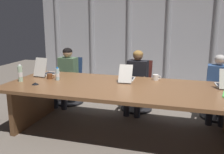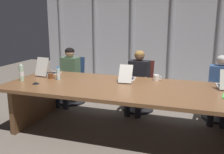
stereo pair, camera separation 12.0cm
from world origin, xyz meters
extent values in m
plane|color=#6B6056|center=(0.00, 0.00, 0.00)|extent=(11.72, 11.72, 0.00)
cube|color=brown|center=(0.00, 0.00, 0.73)|extent=(3.63, 1.42, 0.05)
cube|color=black|center=(0.00, 0.00, 0.66)|extent=(3.09, 0.10, 0.06)
cube|color=brown|center=(-1.57, 0.00, 0.35)|extent=(0.08, 1.20, 0.70)
cube|color=#B2B2B7|center=(0.00, 2.77, 1.51)|extent=(5.86, 0.10, 3.02)
cylinder|color=gray|center=(-2.53, 2.72, 1.51)|extent=(0.12, 0.12, 2.96)
cylinder|color=gray|center=(-1.53, 2.72, 1.51)|extent=(0.12, 0.12, 2.96)
cylinder|color=gray|center=(-0.54, 2.72, 1.51)|extent=(0.12, 0.12, 2.96)
cylinder|color=gray|center=(0.42, 2.72, 1.51)|extent=(0.12, 0.12, 2.96)
cylinder|color=gray|center=(1.47, 2.72, 1.51)|extent=(0.12, 0.12, 2.96)
cube|color=beige|center=(-1.49, 0.42, 0.76)|extent=(0.29, 0.37, 0.02)
cube|color=black|center=(-1.49, 0.45, 0.77)|extent=(0.23, 0.22, 0.00)
cube|color=beige|center=(-1.52, 0.20, 0.93)|extent=(0.25, 0.14, 0.31)
cube|color=black|center=(-1.52, 0.21, 0.93)|extent=(0.23, 0.12, 0.28)
cube|color=beige|center=(-0.03, 0.45, 0.76)|extent=(0.23, 0.33, 0.02)
cube|color=black|center=(-0.03, 0.47, 0.77)|extent=(0.19, 0.19, 0.00)
cube|color=beige|center=(-0.01, 0.21, 0.90)|extent=(0.22, 0.17, 0.27)
cube|color=black|center=(-0.01, 0.22, 0.91)|extent=(0.20, 0.15, 0.24)
cube|color=beige|center=(1.46, 0.45, 0.76)|extent=(0.26, 0.33, 0.02)
cube|color=black|center=(1.46, 0.47, 0.77)|extent=(0.22, 0.19, 0.00)
cube|color=navy|center=(-1.45, 1.11, 0.41)|extent=(0.50, 0.50, 0.08)
cube|color=navy|center=(-1.46, 1.33, 0.70)|extent=(0.44, 0.13, 0.49)
cylinder|color=#262628|center=(-1.45, 1.11, 0.21)|extent=(0.05, 0.05, 0.33)
cylinder|color=black|center=(-1.45, 1.11, 0.02)|extent=(0.60, 0.60, 0.04)
cube|color=#511E19|center=(0.01, 1.11, 0.41)|extent=(0.54, 0.54, 0.08)
cube|color=#511E19|center=(0.04, 1.33, 0.70)|extent=(0.44, 0.18, 0.50)
cylinder|color=#262628|center=(0.01, 1.11, 0.21)|extent=(0.05, 0.05, 0.33)
cylinder|color=black|center=(0.01, 1.11, 0.02)|extent=(0.60, 0.60, 0.04)
cube|color=black|center=(1.48, 1.11, 0.41)|extent=(0.54, 0.54, 0.08)
cube|color=black|center=(1.51, 1.33, 0.67)|extent=(0.44, 0.17, 0.45)
cylinder|color=#262628|center=(1.48, 1.11, 0.21)|extent=(0.05, 0.05, 0.33)
cylinder|color=black|center=(1.48, 1.11, 0.02)|extent=(0.60, 0.60, 0.04)
cube|color=#4C6B4C|center=(-1.44, 1.09, 0.71)|extent=(0.38, 0.25, 0.52)
sphere|color=tan|center=(-1.44, 1.09, 1.07)|extent=(0.19, 0.19, 0.19)
ellipsoid|color=black|center=(-1.44, 1.09, 1.10)|extent=(0.20, 0.20, 0.15)
cylinder|color=#4C6B4C|center=(-1.28, 1.08, 0.78)|extent=(0.08, 0.14, 0.27)
cylinder|color=tan|center=(-1.30, 0.87, 0.66)|extent=(0.08, 0.30, 0.06)
cylinder|color=#4C6B4C|center=(-1.59, 1.10, 0.78)|extent=(0.08, 0.14, 0.27)
cylinder|color=tan|center=(-1.60, 0.89, 0.66)|extent=(0.08, 0.30, 0.06)
cylinder|color=#262833|center=(-1.35, 0.88, 0.42)|extent=(0.16, 0.41, 0.13)
cylinder|color=#262833|center=(-1.36, 0.70, 0.22)|extent=(0.11, 0.11, 0.43)
cylinder|color=#262833|center=(-1.55, 0.90, 0.42)|extent=(0.16, 0.41, 0.13)
cylinder|color=#262833|center=(-1.56, 0.72, 0.22)|extent=(0.11, 0.11, 0.43)
cube|color=black|center=(0.02, 1.09, 0.71)|extent=(0.39, 0.24, 0.52)
sphere|color=#8C6647|center=(0.02, 1.09, 1.08)|extent=(0.19, 0.19, 0.19)
ellipsoid|color=olive|center=(0.02, 1.09, 1.10)|extent=(0.19, 0.19, 0.14)
cylinder|color=black|center=(0.17, 1.08, 0.79)|extent=(0.08, 0.14, 0.27)
cylinder|color=#8C6647|center=(0.16, 0.87, 0.67)|extent=(0.08, 0.30, 0.06)
cylinder|color=black|center=(-0.14, 1.10, 0.79)|extent=(0.08, 0.14, 0.27)
cylinder|color=#8C6647|center=(-0.16, 0.89, 0.67)|extent=(0.08, 0.30, 0.06)
cylinder|color=#262833|center=(0.10, 0.88, 0.42)|extent=(0.15, 0.41, 0.13)
cylinder|color=#262833|center=(0.09, 0.70, 0.22)|extent=(0.11, 0.11, 0.43)
cylinder|color=#262833|center=(-0.10, 0.90, 0.42)|extent=(0.15, 0.41, 0.13)
cylinder|color=#262833|center=(-0.11, 0.72, 0.22)|extent=(0.11, 0.11, 0.43)
cube|color=#335184|center=(1.44, 1.09, 0.71)|extent=(0.39, 0.25, 0.51)
sphere|color=beige|center=(1.44, 1.09, 1.05)|extent=(0.18, 0.18, 0.18)
ellipsoid|color=#B2ADA8|center=(1.44, 1.09, 1.08)|extent=(0.18, 0.18, 0.13)
cylinder|color=#335184|center=(1.29, 1.10, 0.77)|extent=(0.08, 0.14, 0.27)
cylinder|color=beige|center=(1.27, 0.89, 0.65)|extent=(0.09, 0.30, 0.06)
cylinder|color=#262833|center=(1.53, 0.88, 0.42)|extent=(0.16, 0.41, 0.13)
cylinder|color=#262833|center=(1.51, 0.70, 0.22)|extent=(0.11, 0.11, 0.43)
cylinder|color=#262833|center=(1.33, 0.90, 0.42)|extent=(0.16, 0.41, 0.13)
cylinder|color=#262833|center=(1.31, 0.72, 0.22)|extent=(0.11, 0.11, 0.43)
cylinder|color=silver|center=(-1.12, 0.07, 0.85)|extent=(0.06, 0.06, 0.20)
cylinder|color=white|center=(-1.12, 0.07, 0.84)|extent=(0.06, 0.06, 0.06)
cylinder|color=blue|center=(-1.12, 0.07, 0.96)|extent=(0.03, 0.03, 0.02)
cylinder|color=#ADD1B2|center=(-1.66, -0.18, 0.88)|extent=(0.07, 0.07, 0.26)
cylinder|color=white|center=(-1.66, -0.18, 0.87)|extent=(0.07, 0.07, 0.08)
cylinder|color=white|center=(-1.66, -0.18, 1.02)|extent=(0.04, 0.04, 0.02)
cylinder|color=white|center=(0.42, 0.54, 0.80)|extent=(0.09, 0.09, 0.09)
torus|color=white|center=(0.48, 0.54, 0.80)|extent=(0.07, 0.01, 0.07)
cylinder|color=brown|center=(-1.30, 0.12, 0.80)|extent=(0.09, 0.09, 0.09)
torus|color=brown|center=(-1.24, 0.12, 0.80)|extent=(0.06, 0.01, 0.06)
cone|color=black|center=(-1.31, -0.29, 0.77)|extent=(0.11, 0.11, 0.03)
camera|label=1|loc=(0.91, -3.60, 1.75)|focal=41.05mm
camera|label=2|loc=(1.03, -3.57, 1.75)|focal=41.05mm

